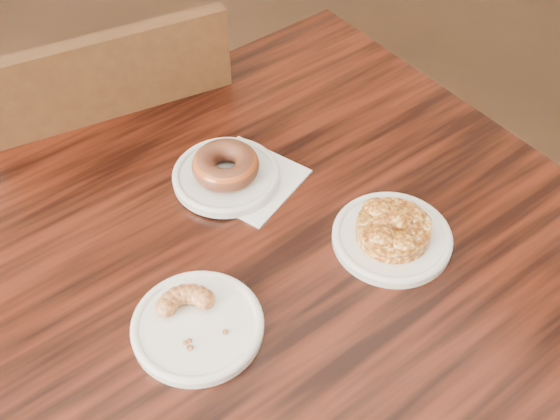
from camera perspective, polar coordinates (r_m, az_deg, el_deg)
cafe_table at (r=1.31m, az=0.57°, el=-13.79°), size 0.96×0.96×0.75m
chair_far at (r=1.58m, az=-13.12°, el=3.33°), size 0.51×0.51×0.90m
napkin at (r=1.09m, az=-2.60°, el=2.47°), size 0.19×0.19×0.00m
plate_donut at (r=1.09m, az=-4.37°, el=2.75°), size 0.17×0.17×0.01m
plate_cruller at (r=0.92m, az=-6.71°, el=-9.38°), size 0.17×0.17×0.01m
plate_fritter at (r=1.02m, az=9.08°, el=-2.27°), size 0.17×0.17×0.01m
glazed_donut at (r=1.07m, az=-4.45°, el=3.67°), size 0.10×0.10×0.04m
apple_fritter at (r=1.00m, az=9.23°, el=-1.41°), size 0.15×0.15×0.03m
cruller_fragment at (r=0.91m, az=-6.82°, el=-8.73°), size 0.10×0.10×0.03m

